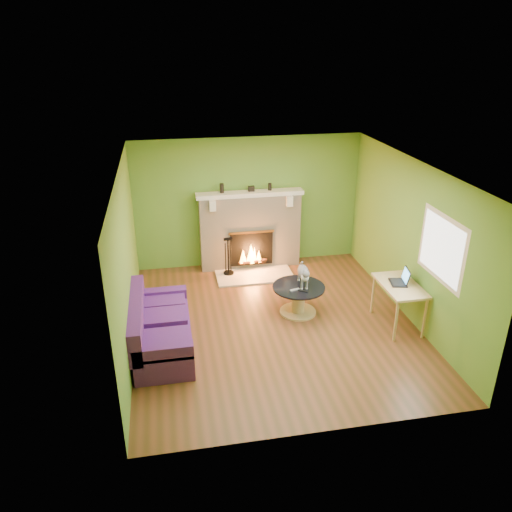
{
  "coord_description": "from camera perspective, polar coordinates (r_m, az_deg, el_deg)",
  "views": [
    {
      "loc": [
        -1.6,
        -6.88,
        4.36
      ],
      "look_at": [
        -0.24,
        0.4,
        1.06
      ],
      "focal_mm": 35.0,
      "sensor_mm": 36.0,
      "label": 1
    }
  ],
  "objects": [
    {
      "name": "floor",
      "position": [
        8.3,
        2.13,
        -7.71
      ],
      "size": [
        5.0,
        5.0,
        0.0
      ],
      "primitive_type": "plane",
      "color": "brown",
      "rests_on": "ground"
    },
    {
      "name": "ceiling",
      "position": [
        7.28,
        2.44,
        9.98
      ],
      "size": [
        5.0,
        5.0,
        0.0
      ],
      "primitive_type": "plane",
      "rotation": [
        3.14,
        0.0,
        0.0
      ],
      "color": "white",
      "rests_on": "wall_back"
    },
    {
      "name": "wall_back",
      "position": [
        10.0,
        -0.9,
        6.15
      ],
      "size": [
        5.0,
        0.0,
        5.0
      ],
      "primitive_type": "plane",
      "rotation": [
        1.57,
        0.0,
        0.0
      ],
      "color": "#649A32",
      "rests_on": "floor"
    },
    {
      "name": "wall_front",
      "position": [
        5.58,
        8.01,
        -9.54
      ],
      "size": [
        5.0,
        0.0,
        5.0
      ],
      "primitive_type": "plane",
      "rotation": [
        -1.57,
        0.0,
        0.0
      ],
      "color": "#649A32",
      "rests_on": "floor"
    },
    {
      "name": "wall_left",
      "position": [
        7.56,
        -14.61,
        -0.72
      ],
      "size": [
        0.0,
        5.0,
        5.0
      ],
      "primitive_type": "plane",
      "rotation": [
        1.57,
        0.0,
        1.57
      ],
      "color": "#649A32",
      "rests_on": "floor"
    },
    {
      "name": "wall_right",
      "position": [
        8.46,
        17.31,
        1.64
      ],
      "size": [
        0.0,
        5.0,
        5.0
      ],
      "primitive_type": "plane",
      "rotation": [
        1.57,
        0.0,
        -1.57
      ],
      "color": "#649A32",
      "rests_on": "floor"
    },
    {
      "name": "window_frame",
      "position": [
        7.64,
        20.47,
        0.83
      ],
      "size": [
        0.0,
        1.2,
        1.2
      ],
      "primitive_type": "plane",
      "rotation": [
        1.57,
        0.0,
        -1.57
      ],
      "color": "silver",
      "rests_on": "wall_right"
    },
    {
      "name": "window_pane",
      "position": [
        7.64,
        20.41,
        0.83
      ],
      "size": [
        0.0,
        1.06,
        1.06
      ],
      "primitive_type": "plane",
      "rotation": [
        1.57,
        0.0,
        -1.57
      ],
      "color": "white",
      "rests_on": "wall_right"
    },
    {
      "name": "fireplace",
      "position": [
        10.0,
        -0.7,
        2.95
      ],
      "size": [
        2.1,
        0.46,
        1.58
      ],
      "color": "beige",
      "rests_on": "floor"
    },
    {
      "name": "hearth",
      "position": [
        9.84,
        -0.16,
        -2.23
      ],
      "size": [
        1.5,
        0.75,
        0.03
      ],
      "primitive_type": "cube",
      "color": "beige",
      "rests_on": "floor"
    },
    {
      "name": "mantel",
      "position": [
        9.73,
        -0.7,
        7.13
      ],
      "size": [
        2.1,
        0.28,
        0.08
      ],
      "primitive_type": "cube",
      "color": "white",
      "rests_on": "fireplace"
    },
    {
      "name": "sofa",
      "position": [
        7.69,
        -11.05,
        -8.25
      ],
      "size": [
        0.86,
        1.82,
        0.82
      ],
      "color": "#4B1B67",
      "rests_on": "floor"
    },
    {
      "name": "coffee_table",
      "position": [
        8.49,
        4.86,
        -4.76
      ],
      "size": [
        0.88,
        0.88,
        0.5
      ],
      "color": "tan",
      "rests_on": "floor"
    },
    {
      "name": "desk",
      "position": [
        8.28,
        16.11,
        -3.71
      ],
      "size": [
        0.57,
        0.99,
        0.73
      ],
      "color": "tan",
      "rests_on": "floor"
    },
    {
      "name": "cat",
      "position": [
        8.37,
        5.4,
        -2.07
      ],
      "size": [
        0.3,
        0.66,
        0.4
      ],
      "primitive_type": null,
      "rotation": [
        0.0,
        0.0,
        -0.11
      ],
      "color": "slate",
      "rests_on": "coffee_table"
    },
    {
      "name": "remote_silver",
      "position": [
        8.26,
        4.46,
        -3.87
      ],
      "size": [
        0.18,
        0.09,
        0.02
      ],
      "primitive_type": "cube",
      "rotation": [
        0.0,
        0.0,
        0.26
      ],
      "color": "gray",
      "rests_on": "coffee_table"
    },
    {
      "name": "remote_black",
      "position": [
        8.24,
        5.38,
        -3.99
      ],
      "size": [
        0.16,
        0.12,
        0.02
      ],
      "primitive_type": "cube",
      "rotation": [
        0.0,
        0.0,
        -0.55
      ],
      "color": "black",
      "rests_on": "coffee_table"
    },
    {
      "name": "laptop",
      "position": [
        8.22,
        16.0,
        -2.27
      ],
      "size": [
        0.34,
        0.37,
        0.24
      ],
      "primitive_type": null,
      "rotation": [
        0.0,
        0.0,
        -0.2
      ],
      "color": "black",
      "rests_on": "desk"
    },
    {
      "name": "fire_tools",
      "position": [
        9.74,
        -3.19,
        0.02
      ],
      "size": [
        0.2,
        0.2,
        0.77
      ],
      "primitive_type": null,
      "color": "black",
      "rests_on": "hearth"
    },
    {
      "name": "mantel_vase_left",
      "position": [
        9.65,
        -3.93,
        7.74
      ],
      "size": [
        0.08,
        0.08,
        0.18
      ],
      "primitive_type": "cylinder",
      "color": "black",
      "rests_on": "mantel"
    },
    {
      "name": "mantel_vase_right",
      "position": [
        9.8,
        1.59,
        7.92
      ],
      "size": [
        0.07,
        0.07,
        0.14
      ],
      "primitive_type": "cylinder",
      "color": "black",
      "rests_on": "mantel"
    },
    {
      "name": "mantel_box",
      "position": [
        9.74,
        -0.54,
        7.7
      ],
      "size": [
        0.12,
        0.08,
        0.1
      ],
      "primitive_type": "cube",
      "color": "black",
      "rests_on": "mantel"
    }
  ]
}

